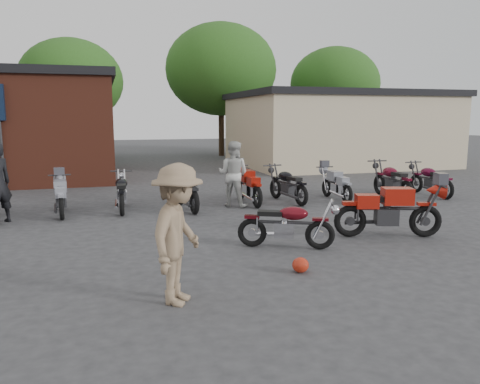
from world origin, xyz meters
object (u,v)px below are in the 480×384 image
object	(u,v)px
person_tan	(178,234)
row_bike_8	(430,178)
person_light	(233,174)
row_bike_3	(186,188)
row_bike_4	(248,184)
row_bike_6	(336,183)
helmet	(300,265)
row_bike_2	(122,190)
vintage_motorcycle	(288,222)
sportbike	(391,208)
row_bike_5	(287,183)
row_bike_7	(392,179)
row_bike_1	(61,194)

from	to	relation	value
person_tan	row_bike_8	xyz separation A→B (m)	(9.15, 6.47, -0.40)
person_light	row_bike_3	world-z (taller)	person_light
row_bike_4	row_bike_8	size ratio (longest dim) A/B	1.03
person_tan	row_bike_6	bearing A→B (deg)	-11.56
helmet	row_bike_2	distance (m)	6.64
vintage_motorcycle	person_light	xyz separation A→B (m)	(0.14, 4.46, 0.40)
sportbike	vintage_motorcycle	bearing A→B (deg)	-158.79
helmet	person_tan	bearing A→B (deg)	-161.97
vintage_motorcycle	person_tan	xyz separation A→B (m)	(-2.44, -2.08, 0.44)
person_tan	row_bike_8	size ratio (longest dim) A/B	0.98
vintage_motorcycle	sportbike	bearing A→B (deg)	28.90
row_bike_5	row_bike_3	bearing A→B (deg)	84.79
vintage_motorcycle	row_bike_2	size ratio (longest dim) A/B	0.94
sportbike	person_light	xyz separation A→B (m)	(-2.26, 4.28, 0.29)
row_bike_3	row_bike_6	size ratio (longest dim) A/B	1.12
sportbike	row_bike_7	world-z (taller)	sportbike
row_bike_4	vintage_motorcycle	bearing A→B (deg)	169.80
row_bike_1	row_bike_5	distance (m)	6.34
person_tan	row_bike_3	size ratio (longest dim) A/B	0.94
sportbike	helmet	xyz separation A→B (m)	(-2.73, -1.58, -0.51)
row_bike_1	row_bike_8	world-z (taller)	row_bike_8
person_tan	vintage_motorcycle	bearing A→B (deg)	-19.53
helmet	row_bike_6	size ratio (longest dim) A/B	0.15
row_bike_4	row_bike_8	distance (m)	6.05
row_bike_4	row_bike_7	world-z (taller)	row_bike_7
person_light	row_bike_1	distance (m)	4.64
sportbike	person_light	bearing A→B (deg)	134.69
sportbike	row_bike_2	world-z (taller)	sportbike
person_light	row_bike_7	distance (m)	5.12
person_light	person_tan	world-z (taller)	person_tan
sportbike	row_bike_4	world-z (taller)	sportbike
row_bike_2	row_bike_6	size ratio (longest dim) A/B	1.06
row_bike_4	row_bike_5	xyz separation A→B (m)	(1.20, -0.09, -0.01)
helmet	row_bike_1	distance (m)	7.29
sportbike	row_bike_8	world-z (taller)	sportbike
row_bike_2	person_tan	bearing A→B (deg)	-173.30
vintage_motorcycle	row_bike_6	bearing A→B (deg)	77.51
helmet	row_bike_5	world-z (taller)	row_bike_5
vintage_motorcycle	person_light	world-z (taller)	person_light
helmet	person_tan	xyz separation A→B (m)	(-2.11, -0.69, 0.84)
person_light	person_tan	distance (m)	7.04
person_tan	row_bike_3	distance (m)	6.61
row_bike_2	helmet	bearing A→B (deg)	-154.36
helmet	person_light	world-z (taller)	person_light
row_bike_4	row_bike_8	xyz separation A→B (m)	(6.04, -0.35, -0.02)
person_light	row_bike_5	distance (m)	1.77
sportbike	row_bike_5	bearing A→B (deg)	113.69
row_bike_7	row_bike_8	distance (m)	1.46
row_bike_5	vintage_motorcycle	bearing A→B (deg)	148.40
row_bike_4	row_bike_8	world-z (taller)	row_bike_4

